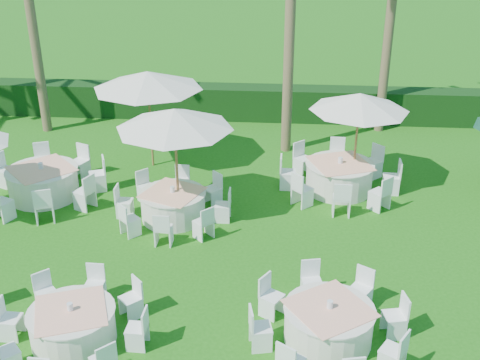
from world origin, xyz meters
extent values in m
plane|color=#1A5C0F|center=(0.00, 0.00, 0.00)|extent=(120.00, 120.00, 0.00)
cube|color=black|center=(0.00, 12.00, 0.60)|extent=(34.00, 1.00, 1.20)
cylinder|color=silver|center=(-1.00, -0.70, 0.34)|extent=(1.56, 1.56, 0.68)
cylinder|color=silver|center=(-1.00, -0.70, 0.69)|extent=(1.62, 1.62, 0.03)
cube|color=#FFAD8E|center=(-1.00, -0.70, 0.71)|extent=(1.62, 1.62, 0.01)
cylinder|color=silver|center=(-1.00, -0.70, 0.80)|extent=(0.11, 0.11, 0.14)
cube|color=white|center=(0.22, -0.74, 0.41)|extent=(0.39, 0.39, 0.81)
cube|color=white|center=(-0.11, 0.13, 0.41)|extent=(0.54, 0.54, 0.81)
cube|color=white|center=(-0.96, 0.52, 0.41)|extent=(0.39, 0.39, 0.81)
cube|color=white|center=(-1.83, 0.19, 0.41)|extent=(0.54, 0.54, 0.81)
cube|color=white|center=(-2.21, -0.66, 0.41)|extent=(0.39, 0.39, 0.81)
cube|color=white|center=(-1.89, -1.53, 0.41)|extent=(0.54, 0.54, 0.81)
cube|color=white|center=(-0.16, -1.59, 0.41)|extent=(0.54, 0.54, 0.81)
cylinder|color=silver|center=(3.74, -0.31, 0.36)|extent=(1.64, 1.64, 0.71)
cylinder|color=silver|center=(3.74, -0.31, 0.72)|extent=(1.70, 1.70, 0.03)
cube|color=#FFAD8E|center=(3.74, -0.31, 0.75)|extent=(1.84, 1.84, 0.01)
cylinder|color=silver|center=(3.74, -0.31, 0.83)|extent=(0.11, 0.11, 0.15)
cube|color=white|center=(4.99, -0.04, 0.43)|extent=(0.47, 0.47, 0.85)
cube|color=white|center=(4.44, 0.76, 0.43)|extent=(0.55, 0.55, 0.85)
cube|color=white|center=(3.48, 0.94, 0.43)|extent=(0.47, 0.47, 0.85)
cube|color=white|center=(2.67, 0.39, 0.43)|extent=(0.55, 0.55, 0.85)
cube|color=white|center=(2.49, -0.58, 0.43)|extent=(0.47, 0.47, 0.85)
cube|color=white|center=(3.05, -1.38, 0.43)|extent=(0.55, 0.55, 0.85)
cube|color=white|center=(4.82, -1.00, 0.43)|extent=(0.55, 0.55, 0.85)
cylinder|color=silver|center=(-3.76, 5.09, 0.41)|extent=(1.87, 1.87, 0.81)
cylinder|color=silver|center=(-3.76, 5.09, 0.82)|extent=(1.95, 1.95, 0.03)
cube|color=#FFAD8E|center=(-3.76, 5.09, 0.85)|extent=(2.13, 2.13, 0.01)
cylinder|color=silver|center=(-3.76, 5.09, 0.93)|extent=(0.13, 0.13, 0.17)
cube|color=white|center=(-2.40, 5.62, 0.49)|extent=(0.59, 0.59, 0.97)
cube|color=white|center=(-3.18, 6.43, 0.49)|extent=(0.60, 0.60, 0.97)
cube|color=white|center=(-4.30, 6.45, 0.49)|extent=(0.59, 0.59, 0.97)
cube|color=white|center=(-5.10, 5.67, 0.49)|extent=(0.60, 0.60, 0.97)
cube|color=white|center=(-4.35, 3.75, 0.49)|extent=(0.60, 0.60, 0.97)
cube|color=white|center=(-3.23, 3.73, 0.49)|extent=(0.59, 0.59, 0.97)
cube|color=white|center=(-2.43, 4.50, 0.49)|extent=(0.60, 0.60, 0.97)
cylinder|color=silver|center=(0.02, 4.15, 0.36)|extent=(1.64, 1.64, 0.71)
cylinder|color=silver|center=(0.02, 4.15, 0.72)|extent=(1.71, 1.71, 0.03)
cube|color=#FFAD8E|center=(0.02, 4.15, 0.75)|extent=(1.73, 1.73, 0.01)
cylinder|color=silver|center=(0.02, 4.15, 0.83)|extent=(0.11, 0.11, 0.15)
cube|color=white|center=(0.93, 5.05, 0.43)|extent=(0.56, 0.56, 0.85)
cube|color=white|center=(0.03, 5.43, 0.43)|extent=(0.40, 0.40, 0.85)
cube|color=white|center=(-0.88, 5.06, 0.43)|extent=(0.56, 0.56, 0.85)
cube|color=white|center=(-1.26, 4.16, 0.43)|extent=(0.40, 0.40, 0.85)
cube|color=white|center=(-0.89, 3.25, 0.43)|extent=(0.56, 0.56, 0.85)
cube|color=white|center=(0.01, 2.87, 0.43)|extent=(0.40, 0.40, 0.85)
cube|color=white|center=(0.92, 3.24, 0.43)|extent=(0.56, 0.56, 0.85)
cube|color=white|center=(1.30, 4.14, 0.43)|extent=(0.40, 0.40, 0.85)
cylinder|color=silver|center=(4.39, 6.12, 0.40)|extent=(1.85, 1.85, 0.80)
cylinder|color=silver|center=(4.39, 6.12, 0.81)|extent=(1.92, 1.92, 0.03)
cube|color=#FFAD8E|center=(4.39, 6.12, 0.84)|extent=(1.93, 1.93, 0.01)
cylinder|color=silver|center=(4.39, 6.12, 0.92)|extent=(0.13, 0.13, 0.17)
cube|color=white|center=(5.83, 6.08, 0.48)|extent=(0.46, 0.46, 0.96)
cube|color=white|center=(5.44, 7.11, 0.48)|extent=(0.63, 0.63, 0.96)
cube|color=white|center=(4.43, 7.56, 0.48)|extent=(0.46, 0.46, 0.96)
cube|color=white|center=(3.40, 7.17, 0.48)|extent=(0.63, 0.63, 0.96)
cube|color=white|center=(2.95, 6.16, 0.48)|extent=(0.46, 0.46, 0.96)
cube|color=white|center=(3.34, 5.13, 0.48)|extent=(0.63, 0.63, 0.96)
cube|color=white|center=(4.35, 4.68, 0.48)|extent=(0.46, 0.46, 0.96)
cube|color=white|center=(5.38, 5.07, 0.48)|extent=(0.63, 0.63, 0.96)
cylinder|color=brown|center=(0.13, 4.31, 1.41)|extent=(0.07, 0.07, 2.81)
cone|color=silver|center=(0.13, 4.31, 2.67)|extent=(2.93, 2.93, 0.51)
sphere|color=brown|center=(0.13, 4.31, 2.85)|extent=(0.11, 0.11, 0.11)
cylinder|color=brown|center=(-1.21, 7.43, 1.43)|extent=(0.07, 0.07, 2.86)
cone|color=silver|center=(-1.21, 7.43, 2.72)|extent=(3.25, 3.25, 0.51)
sphere|color=brown|center=(-1.21, 7.43, 2.89)|extent=(0.11, 0.11, 0.11)
cylinder|color=brown|center=(4.81, 6.41, 1.33)|extent=(0.06, 0.06, 2.67)
cone|color=silver|center=(4.81, 6.41, 2.53)|extent=(2.72, 2.72, 0.48)
sphere|color=brown|center=(4.81, 6.41, 2.70)|extent=(0.11, 0.11, 0.11)
cylinder|color=brown|center=(-5.60, 10.16, 4.04)|extent=(0.32, 0.32, 8.08)
cylinder|color=brown|center=(6.16, 11.10, 4.41)|extent=(0.32, 0.32, 8.81)
camera|label=1|loc=(2.80, -9.34, 7.62)|focal=45.00mm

